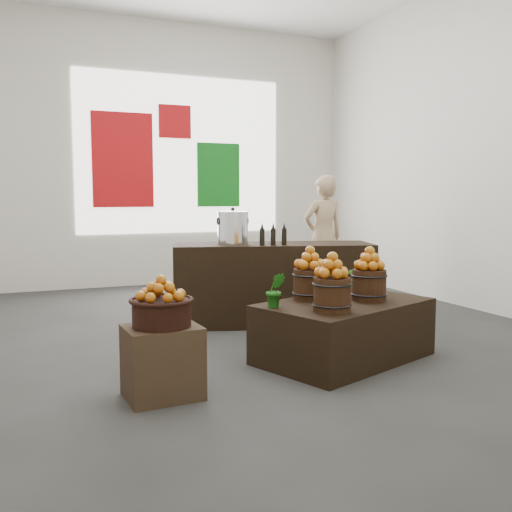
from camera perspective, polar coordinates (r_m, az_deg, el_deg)
name	(u,v)px	position (r m, az deg, el deg)	size (l,w,h in m)	color
ground	(247,333)	(5.77, -0.93, -7.71)	(7.00, 7.00, 0.00)	#363734
back_wall	(162,154)	(8.97, -9.39, 9.99)	(6.00, 0.04, 4.00)	silver
back_opening	(181,155)	(9.02, -7.47, 9.99)	(3.20, 0.02, 2.40)	white
deco_red_left	(123,160)	(8.81, -13.18, 9.33)	(0.90, 0.04, 1.40)	#B90E12
deco_green_right	(218,175)	(9.17, -3.78, 8.09)	(0.70, 0.04, 1.00)	#106C19
deco_red_upper	(175,122)	(9.04, -8.13, 13.16)	(0.50, 0.04, 0.50)	#B90E12
crate	(162,362)	(3.99, -9.33, -10.41)	(0.49, 0.40, 0.49)	#43331F
wicker_basket	(162,313)	(3.90, -9.42, -5.67)	(0.40, 0.40, 0.18)	black
apples_in_basket	(161,288)	(3.87, -9.46, -3.17)	(0.31, 0.31, 0.17)	#A51F05
display_table	(344,331)	(4.87, 8.80, -7.37)	(1.42, 0.87, 0.49)	black
apple_bucket_front_left	(332,295)	(4.37, 7.61, -3.87)	(0.28, 0.28, 0.26)	#361C0E
apples_in_bucket_front_left	(332,265)	(4.34, 7.65, -0.92)	(0.21, 0.21, 0.19)	#A51F05
apple_bucket_front_right	(369,285)	(4.88, 11.24, -2.89)	(0.28, 0.28, 0.26)	#361C0E
apples_in_bucket_front_right	(370,258)	(4.85, 11.29, -0.25)	(0.21, 0.21, 0.19)	#A51F05
apple_bucket_rear	(310,284)	(4.86, 5.41, -2.84)	(0.28, 0.28, 0.26)	#361C0E
apples_in_bucket_rear	(310,258)	(4.83, 5.43, -0.19)	(0.21, 0.21, 0.19)	#A51F05
herb_garnish_right	(361,277)	(5.22, 10.45, -2.08)	(0.27, 0.24, 0.30)	#1B6415
herb_garnish_left	(276,290)	(4.50, 1.97, -3.42)	(0.15, 0.12, 0.28)	#1B6415
counter	(273,283)	(6.15, 1.70, -2.75)	(2.11, 0.67, 0.86)	black
stock_pot_left	(233,229)	(6.04, -2.34, 2.75)	(0.33, 0.33, 0.33)	silver
oil_cruets	(276,234)	(5.88, 2.00, 2.24)	(0.23, 0.06, 0.24)	black
shopper	(323,237)	(7.69, 6.73, 1.91)	(0.60, 0.39, 1.64)	tan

